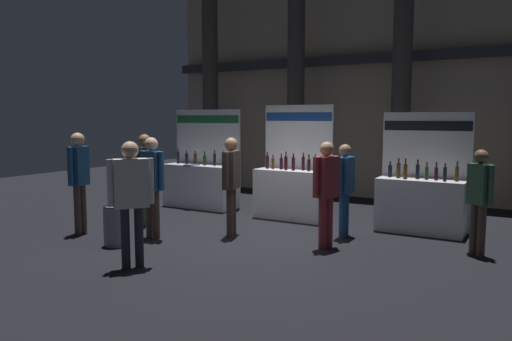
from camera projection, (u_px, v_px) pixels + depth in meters
ground_plane at (257, 236)px, 8.90m from camera, size 24.00×24.00×0.00m
hall_colonnade at (355, 76)px, 12.88m from camera, size 11.06×1.23×6.52m
exhibitor_booth_0 at (201, 182)px, 11.70m from camera, size 1.83×0.72×2.29m
exhibitor_booth_1 at (292, 189)px, 10.40m from camera, size 1.57×0.66×2.37m
exhibitor_booth_2 at (421, 201)px, 9.15m from camera, size 1.63×0.66×2.21m
trash_bin at (116, 226)px, 8.21m from camera, size 0.39×0.39×0.67m
visitor_0 at (326, 185)px, 7.97m from camera, size 0.35×0.52×1.73m
visitor_1 at (79, 174)px, 9.01m from camera, size 0.30×0.49×1.84m
visitor_2 at (131, 192)px, 6.92m from camera, size 0.44×0.53×1.79m
visitor_3 at (231, 177)px, 8.85m from camera, size 0.33×0.60×1.76m
visitor_4 at (145, 171)px, 9.76m from camera, size 0.33×0.50×1.79m
visitor_5 at (345, 182)px, 8.73m from camera, size 0.26×0.55×1.65m
visitor_6 at (152, 178)px, 8.65m from camera, size 0.58×0.27×1.77m
visitor_7 at (479, 194)px, 7.60m from camera, size 0.41×0.36×1.63m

